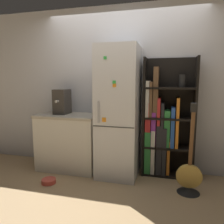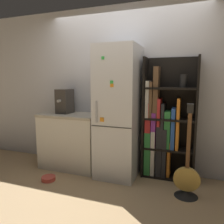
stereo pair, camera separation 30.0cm
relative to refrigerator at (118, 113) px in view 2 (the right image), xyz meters
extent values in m
plane|color=tan|center=(0.00, -0.13, -0.97)|extent=(16.00, 16.00, 0.00)
cube|color=silver|center=(0.00, 0.34, 0.33)|extent=(8.00, 0.05, 2.60)
cube|color=silver|center=(0.00, 0.00, 0.00)|extent=(0.59, 0.63, 1.93)
cube|color=#333333|center=(0.00, -0.32, -0.15)|extent=(0.58, 0.01, 0.01)
cube|color=#B2B2B7|center=(-0.21, -0.33, 0.05)|extent=(0.02, 0.02, 0.30)
cube|color=green|center=(0.01, -0.32, 0.45)|extent=(0.04, 0.01, 0.04)
cube|color=orange|center=(-0.13, -0.32, -0.06)|extent=(0.06, 0.01, 0.06)
cube|color=green|center=(-0.11, -0.32, 0.77)|extent=(0.04, 0.01, 0.04)
cube|color=orange|center=(0.02, -0.32, 0.41)|extent=(0.05, 0.01, 0.05)
cube|color=black|center=(0.37, 0.16, -0.08)|extent=(0.03, 0.31, 1.77)
cube|color=black|center=(1.09, 0.16, -0.08)|extent=(0.03, 0.31, 1.77)
cube|color=black|center=(0.73, 0.30, -0.08)|extent=(0.75, 0.03, 1.77)
cube|color=black|center=(0.73, 0.16, -0.95)|extent=(0.69, 0.28, 0.03)
cube|color=black|center=(0.73, 0.16, -0.52)|extent=(0.69, 0.28, 0.03)
cube|color=black|center=(0.73, 0.16, -0.08)|extent=(0.69, 0.28, 0.03)
cube|color=black|center=(0.73, 0.16, 0.36)|extent=(0.69, 0.28, 0.03)
cube|color=#338C3F|center=(0.43, 0.16, -0.61)|extent=(0.09, 0.25, 0.65)
cube|color=silver|center=(0.52, 0.16, -0.60)|extent=(0.06, 0.25, 0.67)
cube|color=#262628|center=(0.60, 0.16, -0.56)|extent=(0.08, 0.24, 0.75)
cube|color=#262628|center=(0.68, 0.15, -0.58)|extent=(0.06, 0.25, 0.72)
cube|color=orange|center=(0.74, 0.16, -0.68)|extent=(0.04, 0.20, 0.52)
cube|color=red|center=(0.43, 0.17, -0.18)|extent=(0.08, 0.26, 0.65)
cube|color=purple|center=(0.51, 0.16, -0.25)|extent=(0.07, 0.23, 0.51)
cube|color=red|center=(0.58, 0.16, -0.15)|extent=(0.04, 0.24, 0.72)
cube|color=#262628|center=(0.64, 0.16, -0.18)|extent=(0.04, 0.23, 0.65)
cube|color=#338C3F|center=(0.71, 0.17, -0.24)|extent=(0.08, 0.23, 0.54)
cube|color=#2D59B2|center=(0.79, 0.17, -0.21)|extent=(0.05, 0.25, 0.59)
cube|color=orange|center=(0.85, 0.16, -0.14)|extent=(0.04, 0.25, 0.73)
cube|color=silver|center=(0.42, 0.16, 0.20)|extent=(0.05, 0.25, 0.53)
cube|color=brown|center=(0.47, 0.17, 0.19)|extent=(0.04, 0.26, 0.52)
cube|color=brown|center=(0.53, 0.16, 0.30)|extent=(0.07, 0.21, 0.73)
cylinder|color=black|center=(0.90, 0.16, 0.47)|extent=(0.10, 0.10, 0.18)
cube|color=silver|center=(-0.83, 0.03, -0.54)|extent=(0.96, 0.57, 0.86)
cube|color=#B2A893|center=(-0.83, 0.03, -0.09)|extent=(0.98, 0.59, 0.04)
cube|color=#38332D|center=(-0.96, 0.07, 0.13)|extent=(0.20, 0.28, 0.40)
cylinder|color=#A5A39E|center=(-0.96, -0.10, 0.15)|extent=(0.04, 0.06, 0.04)
cone|color=black|center=(1.01, -0.32, -0.94)|extent=(0.29, 0.29, 0.06)
cylinder|color=gold|center=(1.01, -0.32, -0.74)|extent=(0.32, 0.09, 0.33)
cube|color=brown|center=(1.01, -0.39, -0.24)|extent=(0.04, 0.12, 0.69)
cube|color=black|center=(1.01, -0.44, 0.16)|extent=(0.07, 0.04, 0.11)
cylinder|color=#D84C3F|center=(-0.88, -0.55, -0.94)|extent=(0.20, 0.20, 0.06)
torus|color=#D84C3F|center=(-0.88, -0.55, -0.91)|extent=(0.20, 0.20, 0.01)
camera|label=1|loc=(0.73, -3.13, 0.48)|focal=35.00mm
camera|label=2|loc=(1.02, -3.04, 0.48)|focal=35.00mm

